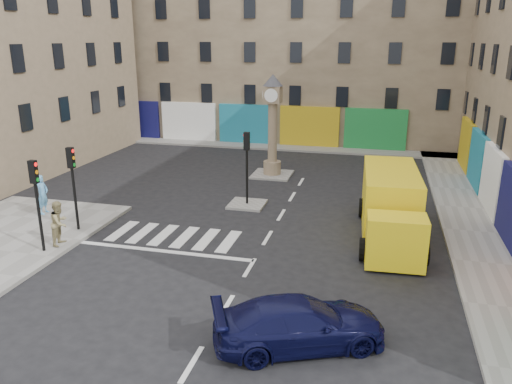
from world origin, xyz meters
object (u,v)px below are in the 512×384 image
at_px(traffic_light_left_far, 73,175).
at_px(navy_sedan, 299,323).
at_px(traffic_light_left_near, 36,191).
at_px(pedestrian_blue, 43,194).
at_px(traffic_light_island, 247,156).
at_px(pedestrian_tan, 60,223).
at_px(clock_pillar, 273,119).
at_px(yellow_van, 391,205).

height_order(traffic_light_left_far, navy_sedan, traffic_light_left_far).
relative_size(traffic_light_left_near, pedestrian_blue, 1.93).
distance_m(traffic_light_island, navy_sedan, 12.47).
bearing_deg(pedestrian_tan, clock_pillar, -30.07).
height_order(pedestrian_blue, pedestrian_tan, pedestrian_blue).
distance_m(traffic_light_left_near, pedestrian_blue, 4.99).
bearing_deg(pedestrian_blue, traffic_light_left_far, -122.78).
bearing_deg(traffic_light_left_near, traffic_light_left_far, 90.00).
xyz_separation_m(traffic_light_left_near, clock_pillar, (6.30, 13.80, 0.93)).
xyz_separation_m(traffic_light_island, pedestrian_tan, (-6.00, -7.04, -1.52)).
relative_size(traffic_light_island, navy_sedan, 0.77).
height_order(traffic_light_left_far, clock_pillar, clock_pillar).
distance_m(clock_pillar, pedestrian_blue, 13.68).
relative_size(navy_sedan, pedestrian_blue, 2.52).
relative_size(pedestrian_blue, pedestrian_tan, 1.04).
distance_m(traffic_light_left_near, pedestrian_tan, 1.75).
xyz_separation_m(yellow_van, pedestrian_blue, (-16.14, -1.62, -0.25)).
xyz_separation_m(navy_sedan, yellow_van, (2.45, 9.10, 0.66)).
distance_m(traffic_light_left_near, traffic_light_left_far, 2.40).
relative_size(navy_sedan, pedestrian_tan, 2.61).
bearing_deg(pedestrian_tan, navy_sedan, -117.82).
bearing_deg(traffic_light_left_far, traffic_light_island, 40.60).
bearing_deg(traffic_light_left_far, navy_sedan, -28.91).
height_order(traffic_light_island, pedestrian_tan, traffic_light_island).
xyz_separation_m(yellow_van, pedestrian_tan, (-13.07, -4.71, -0.28)).
bearing_deg(navy_sedan, traffic_light_left_far, 36.95).
distance_m(traffic_light_left_near, clock_pillar, 15.19).
xyz_separation_m(traffic_light_left_near, navy_sedan, (10.91, -3.63, -1.92)).
distance_m(traffic_light_left_far, pedestrian_blue, 3.48).
xyz_separation_m(traffic_light_left_far, yellow_van, (13.37, 3.07, -1.26)).
height_order(clock_pillar, pedestrian_tan, clock_pillar).
xyz_separation_m(traffic_light_left_near, traffic_light_island, (6.30, 7.80, -0.03)).
bearing_deg(navy_sedan, yellow_van, -39.21).
bearing_deg(traffic_light_island, pedestrian_tan, -130.44).
xyz_separation_m(traffic_light_left_near, pedestrian_tan, (0.30, 0.76, -1.55)).
distance_m(clock_pillar, navy_sedan, 18.25).
bearing_deg(yellow_van, clock_pillar, 127.18).
height_order(yellow_van, pedestrian_blue, yellow_van).
height_order(yellow_van, pedestrian_tan, yellow_van).
bearing_deg(yellow_van, traffic_light_left_far, -170.21).
relative_size(clock_pillar, yellow_van, 0.80).
bearing_deg(traffic_light_left_far, pedestrian_blue, 152.36).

